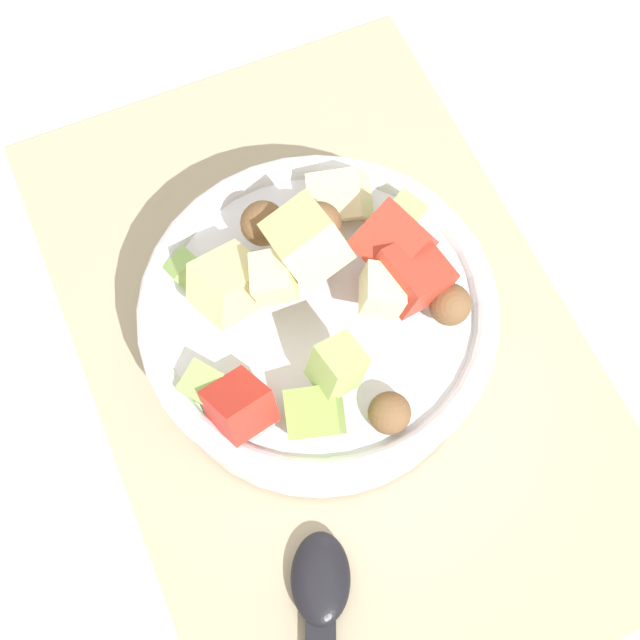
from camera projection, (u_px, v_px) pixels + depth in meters
The scene contains 3 objects.
ground_plane at pixel (331, 345), 0.65m from camera, with size 2.40×2.40×0.00m, color silver.
placemat at pixel (331, 343), 0.64m from camera, with size 0.49×0.32×0.01m, color tan.
salad_bowl at pixel (320, 323), 0.60m from camera, with size 0.22×0.22×0.14m.
Camera 1 is at (-0.23, 0.11, 0.59)m, focal length 53.63 mm.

